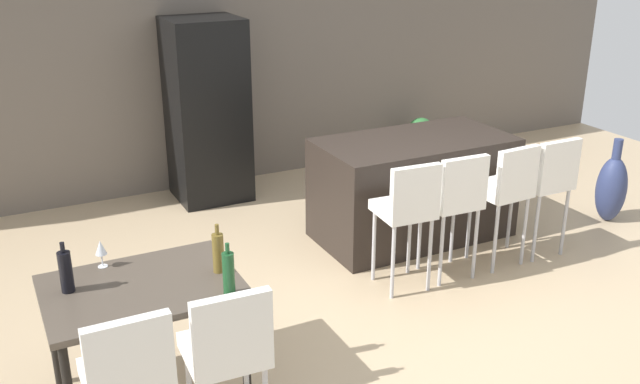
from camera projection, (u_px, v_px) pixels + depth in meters
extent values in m
plane|color=tan|center=(388.00, 282.00, 5.65)|extent=(10.00, 10.00, 0.00)
cube|color=#665B51|center=(250.00, 46.00, 7.54)|extent=(10.00, 0.12, 2.90)
cube|color=black|center=(413.00, 188.00, 6.33)|extent=(1.72, 0.89, 0.92)
cube|color=white|center=(403.00, 209.00, 5.37)|extent=(0.43, 0.43, 0.08)
cube|color=white|center=(416.00, 190.00, 5.15)|extent=(0.40, 0.09, 0.36)
cylinder|color=#B2B2B7|center=(374.00, 245.00, 5.58)|extent=(0.03, 0.03, 0.61)
cylinder|color=#B2B2B7|center=(409.00, 239.00, 5.69)|extent=(0.03, 0.03, 0.61)
cylinder|color=#B2B2B7|center=(393.00, 262.00, 5.30)|extent=(0.03, 0.03, 0.61)
cylinder|color=#B2B2B7|center=(430.00, 255.00, 5.41)|extent=(0.03, 0.03, 0.61)
cube|color=white|center=(450.00, 200.00, 5.55)|extent=(0.42, 0.42, 0.08)
cube|color=white|center=(465.00, 180.00, 5.33)|extent=(0.40, 0.08, 0.36)
cylinder|color=#B2B2B7|center=(420.00, 235.00, 5.75)|extent=(0.03, 0.03, 0.61)
cylinder|color=#B2B2B7|center=(452.00, 229.00, 5.87)|extent=(0.03, 0.03, 0.61)
cylinder|color=#B2B2B7|center=(441.00, 251.00, 5.48)|extent=(0.03, 0.03, 0.61)
cylinder|color=#B2B2B7|center=(475.00, 244.00, 5.60)|extent=(0.03, 0.03, 0.61)
cube|color=white|center=(500.00, 189.00, 5.76)|extent=(0.42, 0.42, 0.08)
cube|color=white|center=(518.00, 170.00, 5.55)|extent=(0.40, 0.08, 0.36)
cylinder|color=#B2B2B7|center=(469.00, 225.00, 5.94)|extent=(0.03, 0.03, 0.61)
cylinder|color=#B2B2B7|center=(497.00, 218.00, 6.09)|extent=(0.03, 0.03, 0.61)
cylinder|color=#B2B2B7|center=(495.00, 239.00, 5.68)|extent=(0.03, 0.03, 0.61)
cylinder|color=#B2B2B7|center=(524.00, 231.00, 5.83)|extent=(0.03, 0.03, 0.61)
cube|color=white|center=(542.00, 181.00, 5.95)|extent=(0.40, 0.40, 0.08)
cube|color=white|center=(559.00, 162.00, 5.73)|extent=(0.40, 0.06, 0.36)
cylinder|color=#B2B2B7|center=(510.00, 215.00, 6.14)|extent=(0.03, 0.03, 0.61)
cylinder|color=#B2B2B7|center=(538.00, 209.00, 6.28)|extent=(0.03, 0.03, 0.61)
cylinder|color=#B2B2B7|center=(536.00, 229.00, 5.87)|extent=(0.03, 0.03, 0.61)
cylinder|color=#B2B2B7|center=(565.00, 222.00, 6.01)|extent=(0.03, 0.03, 0.61)
cube|color=#4C4238|center=(142.00, 288.00, 4.07)|extent=(1.11, 0.82, 0.04)
cylinder|color=black|center=(53.00, 335.00, 4.29)|extent=(0.05, 0.05, 0.70)
cylinder|color=black|center=(208.00, 298.00, 4.70)|extent=(0.05, 0.05, 0.70)
cylinder|color=black|center=(246.00, 352.00, 4.12)|extent=(0.05, 0.05, 0.70)
cube|color=white|center=(126.00, 376.00, 3.40)|extent=(0.40, 0.40, 0.08)
cube|color=white|center=(130.00, 355.00, 3.18)|extent=(0.40, 0.06, 0.36)
cube|color=white|center=(224.00, 350.00, 3.61)|extent=(0.42, 0.42, 0.08)
cube|color=white|center=(232.00, 329.00, 3.38)|extent=(0.40, 0.08, 0.36)
cylinder|color=#B2B2B7|center=(246.00, 381.00, 3.93)|extent=(0.03, 0.03, 0.61)
cylinder|color=black|center=(66.00, 272.00, 3.95)|extent=(0.07, 0.07, 0.24)
cylinder|color=black|center=(62.00, 248.00, 3.90)|extent=(0.03, 0.03, 0.06)
cylinder|color=brown|center=(218.00, 253.00, 4.18)|extent=(0.07, 0.07, 0.24)
cylinder|color=brown|center=(217.00, 230.00, 4.13)|extent=(0.02, 0.02, 0.06)
cylinder|color=#194723|center=(229.00, 274.00, 3.92)|extent=(0.07, 0.07, 0.25)
cylinder|color=#194723|center=(227.00, 248.00, 3.87)|extent=(0.02, 0.02, 0.06)
cylinder|color=silver|center=(103.00, 266.00, 4.28)|extent=(0.06, 0.06, 0.00)
cylinder|color=silver|center=(102.00, 260.00, 4.27)|extent=(0.01, 0.01, 0.08)
cone|color=silver|center=(101.00, 247.00, 4.23)|extent=(0.07, 0.07, 0.09)
cube|color=black|center=(207.00, 111.00, 7.09)|extent=(0.72, 0.68, 1.84)
ellipsoid|color=navy|center=(611.00, 189.00, 6.70)|extent=(0.28, 0.28, 0.64)
cylinder|color=navy|center=(617.00, 149.00, 6.56)|extent=(0.08, 0.08, 0.20)
cylinder|color=#38383D|center=(420.00, 152.00, 8.46)|extent=(0.24, 0.24, 0.22)
sphere|color=#2D6B33|center=(421.00, 131.00, 8.37)|extent=(0.33, 0.33, 0.33)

